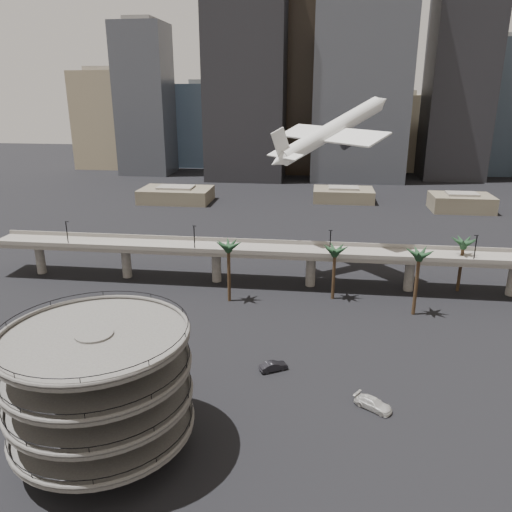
# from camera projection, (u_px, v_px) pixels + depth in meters

# --- Properties ---
(ground) EXTENTS (700.00, 700.00, 0.00)m
(ground) POSITION_uv_depth(u_px,v_px,m) (215.00, 437.00, 64.94)
(ground) COLOR black
(ground) RESTS_ON ground
(parking_ramp) EXTENTS (22.20, 22.20, 17.35)m
(parking_ramp) POSITION_uv_depth(u_px,v_px,m) (100.00, 382.00, 59.63)
(parking_ramp) COLOR #4D4A48
(parking_ramp) RESTS_ON ground
(overpass) EXTENTS (130.00, 9.30, 14.70)m
(overpass) POSITION_uv_depth(u_px,v_px,m) (263.00, 253.00, 114.37)
(overpass) COLOR slate
(overpass) RESTS_ON ground
(palm_trees) EXTENTS (54.40, 18.40, 14.00)m
(palm_trees) POSITION_uv_depth(u_px,v_px,m) (362.00, 251.00, 103.46)
(palm_trees) COLOR #402C1B
(palm_trees) RESTS_ON ground
(low_buildings) EXTENTS (135.00, 27.50, 6.80)m
(low_buildings) POSITION_uv_depth(u_px,v_px,m) (305.00, 197.00, 197.11)
(low_buildings) COLOR brown
(low_buildings) RESTS_ON ground
(skyline) EXTENTS (269.00, 86.00, 118.17)m
(skyline) POSITION_uv_depth(u_px,v_px,m) (329.00, 90.00, 253.75)
(skyline) COLOR gray
(skyline) RESTS_ON ground
(airborne_jet) EXTENTS (29.99, 29.10, 17.20)m
(airborne_jet) POSITION_uv_depth(u_px,v_px,m) (332.00, 131.00, 117.39)
(airborne_jet) COLOR silver
(airborne_jet) RESTS_ON ground
(car_a) EXTENTS (4.87, 3.21, 1.54)m
(car_a) POSITION_uv_depth(u_px,v_px,m) (178.00, 378.00, 76.82)
(car_a) COLOR red
(car_a) RESTS_ON ground
(car_b) EXTENTS (4.80, 3.66, 1.52)m
(car_b) POSITION_uv_depth(u_px,v_px,m) (273.00, 366.00, 80.20)
(car_b) COLOR black
(car_b) RESTS_ON ground
(car_c) EXTENTS (5.83, 4.88, 1.60)m
(car_c) POSITION_uv_depth(u_px,v_px,m) (373.00, 404.00, 70.55)
(car_c) COLOR silver
(car_c) RESTS_ON ground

